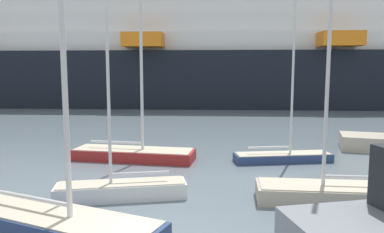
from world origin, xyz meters
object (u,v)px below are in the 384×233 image
Objects in this scene: sailboat_2 at (121,188)px; sailboat_0 at (335,190)px; sailboat_4 at (134,152)px; sailboat_1 at (57,220)px; cruise_ship at (234,46)px; sailboat_3 at (283,153)px.

sailboat_0 is at bearing 167.71° from sailboat_2.
sailboat_4 is at bearing -94.74° from sailboat_2.
sailboat_1 is 43.30m from cruise_ship.
cruise_ship is at bearing 81.18° from sailboat_3.
sailboat_0 is 1.09× the size of sailboat_4.
sailboat_4 reaches higher than sailboat_2.
sailboat_1 is at bearing 22.98° from sailboat_0.
sailboat_4 is (-7.55, -0.25, -0.01)m from sailboat_3.
sailboat_3 is (6.59, 5.98, 0.05)m from sailboat_2.
sailboat_2 is at bearing -74.79° from sailboat_4.
sailboat_3 is at bearing 70.13° from sailboat_1.
cruise_ship reaches higher than sailboat_2.
sailboat_3 is at bearing -80.19° from sailboat_0.
sailboat_2 is at bearing -98.53° from cruise_ship.
sailboat_3 is 7.55m from sailboat_4.
sailboat_0 is 10.07m from sailboat_4.
sailboat_2 is 40.12m from cruise_ship.
sailboat_0 is 1.06× the size of sailboat_3.
sailboat_1 is at bearing -141.09° from sailboat_3.
sailboat_4 is at bearing -101.36° from cruise_ship.
sailboat_0 is 0.95× the size of sailboat_1.
sailboat_1 is 11.84m from sailboat_3.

